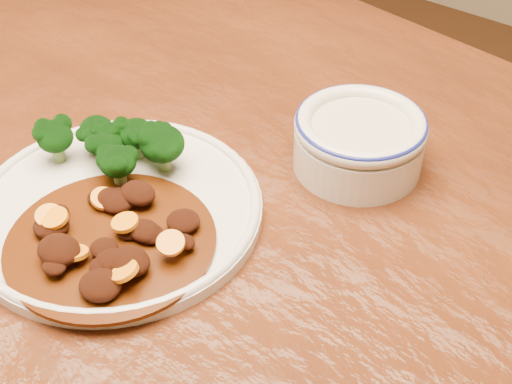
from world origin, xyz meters
The scene contains 5 objects.
dining_table centered at (0.00, 0.00, 0.67)m, with size 1.61×1.10×0.75m.
dinner_plate centered at (0.03, -0.09, 0.76)m, with size 0.28×0.28×0.02m.
broccoli_florets centered at (-0.01, -0.04, 0.79)m, with size 0.14×0.10×0.05m.
mince_stew centered at (0.07, -0.13, 0.77)m, with size 0.19×0.19×0.03m.
dip_bowl centered at (0.18, 0.12, 0.78)m, with size 0.14×0.14×0.06m.
Camera 1 is at (0.45, -0.41, 1.22)m, focal length 50.00 mm.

